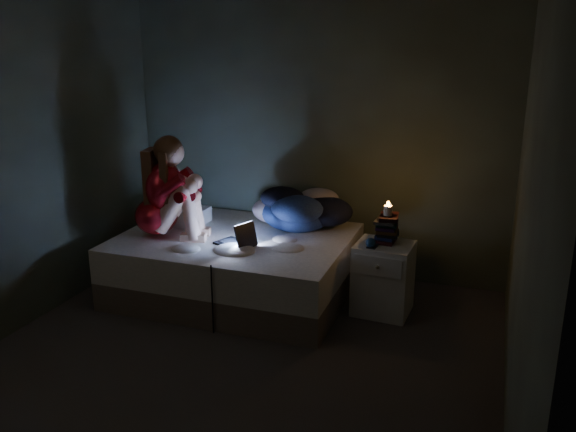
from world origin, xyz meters
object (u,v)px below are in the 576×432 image
at_px(woman, 155,187).
at_px(laptop, 234,232).
at_px(phone, 374,246).
at_px(bed, 236,265).
at_px(candle, 388,210).
at_px(nightstand, 383,278).

height_order(woman, laptop, woman).
height_order(laptop, phone, laptop).
relative_size(bed, candle, 24.45).
height_order(bed, woman, woman).
xyz_separation_m(laptop, nightstand, (1.21, 0.27, -0.35)).
bearing_deg(nightstand, woman, -167.94).
relative_size(laptop, candle, 3.97).
xyz_separation_m(nightstand, phone, (-0.07, -0.09, 0.30)).
distance_m(laptop, candle, 1.27).
distance_m(nightstand, phone, 0.33).
height_order(candle, phone, candle).
bearing_deg(candle, woman, -169.59).
bearing_deg(phone, woman, -170.15).
bearing_deg(bed, nightstand, 2.30).
relative_size(nightstand, candle, 7.47).
relative_size(woman, nightstand, 1.49).
bearing_deg(laptop, bed, 135.14).
bearing_deg(laptop, phone, 30.69).
height_order(bed, candle, candle).
distance_m(woman, laptop, 0.79).
bearing_deg(phone, nightstand, 55.44).
bearing_deg(laptop, nightstand, 34.35).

